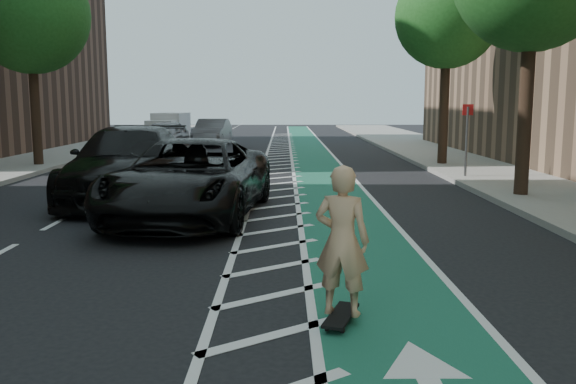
{
  "coord_description": "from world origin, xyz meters",
  "views": [
    {
      "loc": [
        1.66,
        -7.79,
        2.57
      ],
      "look_at": [
        1.72,
        2.06,
        1.1
      ],
      "focal_mm": 38.0,
      "sensor_mm": 36.0,
      "label": 1
    }
  ],
  "objects_px": {
    "skateboarder": "(342,241)",
    "suv_far": "(130,163)",
    "suv_near": "(191,179)",
    "barrel_a": "(103,191)"
  },
  "relations": [
    {
      "from": "skateboarder",
      "to": "suv_far",
      "type": "distance_m",
      "value": 10.31
    },
    {
      "from": "suv_near",
      "to": "skateboarder",
      "type": "bearing_deg",
      "value": -61.61
    },
    {
      "from": "suv_near",
      "to": "barrel_a",
      "type": "relative_size",
      "value": 6.44
    },
    {
      "from": "suv_far",
      "to": "barrel_a",
      "type": "bearing_deg",
      "value": -101.42
    },
    {
      "from": "skateboarder",
      "to": "barrel_a",
      "type": "distance_m",
      "value": 9.06
    },
    {
      "from": "skateboarder",
      "to": "suv_far",
      "type": "xyz_separation_m",
      "value": [
        -4.72,
        9.16,
        -0.04
      ]
    },
    {
      "from": "skateboarder",
      "to": "suv_near",
      "type": "bearing_deg",
      "value": -48.63
    },
    {
      "from": "suv_near",
      "to": "suv_far",
      "type": "xyz_separation_m",
      "value": [
        -1.98,
        2.56,
        0.08
      ]
    },
    {
      "from": "skateboarder",
      "to": "suv_far",
      "type": "bearing_deg",
      "value": -43.88
    },
    {
      "from": "suv_near",
      "to": "suv_far",
      "type": "relative_size",
      "value": 0.96
    }
  ]
}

